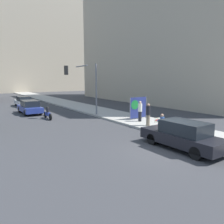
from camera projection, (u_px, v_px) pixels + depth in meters
The scene contains 12 objects.
ground_plane at pixel (168, 150), 11.58m from camera, with size 160.00×160.00×0.00m, color #38383A.
sidewalk_curb at pixel (93, 110), 25.94m from camera, with size 3.86×90.00×0.17m, color #A8A399.
building_backdrop_right at pixel (157, 33), 34.96m from camera, with size 10.00×32.00×21.92m.
seated_protester at pixel (163, 122), 14.84m from camera, with size 0.98×0.77×1.22m.
jogger_on_sidewalk at pixel (148, 114), 16.74m from camera, with size 0.34×0.34×1.72m.
pedestrian_behind at pixel (140, 111), 18.44m from camera, with size 0.34×0.34×1.73m.
protest_banner at pixel (138, 108), 19.48m from camera, with size 1.93×0.06×1.96m.
traffic_light_pole at pixel (85, 80), 21.07m from camera, with size 3.23×3.00×5.07m.
parked_car_curbside at pixel (183, 135), 11.69m from camera, with size 1.75×4.68×1.54m.
car_on_road_nearest at pixel (30, 107), 23.53m from camera, with size 1.75×4.50×1.45m.
car_on_road_midblock at pixel (24, 101), 29.86m from camera, with size 1.76×4.13×1.37m.
motorcycle_on_road at pixel (48, 114), 20.45m from camera, with size 0.28×2.10×1.19m.
Camera 1 is at (-8.71, -7.55, 3.78)m, focal length 35.00 mm.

